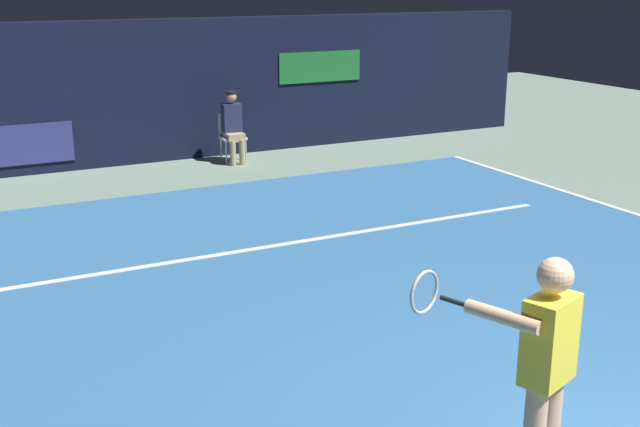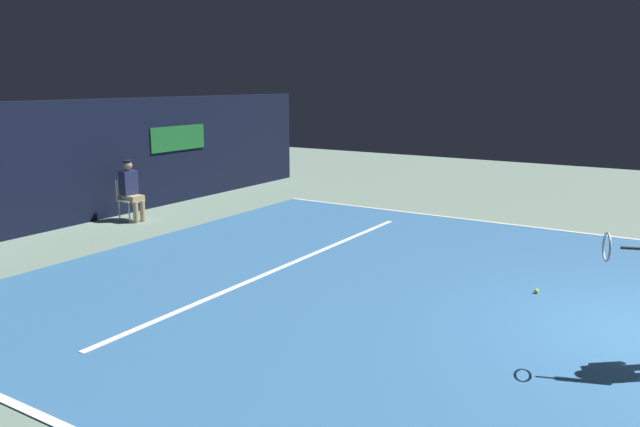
# 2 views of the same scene
# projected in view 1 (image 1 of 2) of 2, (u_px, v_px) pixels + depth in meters

# --- Properties ---
(ground_plane) EXTENTS (31.35, 31.35, 0.00)m
(ground_plane) POSITION_uv_depth(u_px,v_px,m) (361.00, 289.00, 8.92)
(ground_plane) COLOR slate
(court_surface) EXTENTS (10.09, 10.07, 0.01)m
(court_surface) POSITION_uv_depth(u_px,v_px,m) (361.00, 288.00, 8.92)
(court_surface) COLOR #336699
(court_surface) RESTS_ON ground
(line_service) EXTENTS (7.87, 0.10, 0.01)m
(line_service) POSITION_uv_depth(u_px,v_px,m) (293.00, 243.00, 10.42)
(line_service) COLOR white
(line_service) RESTS_ON court_surface
(back_wall) EXTENTS (16.03, 0.33, 2.60)m
(back_wall) POSITION_uv_depth(u_px,v_px,m) (162.00, 91.00, 14.86)
(back_wall) COLOR black
(back_wall) RESTS_ON ground
(tennis_player) EXTENTS (0.85, 0.91, 1.73)m
(tennis_player) POSITION_uv_depth(u_px,v_px,m) (542.00, 369.00, 4.98)
(tennis_player) COLOR #DBAD89
(tennis_player) RESTS_ON ground
(line_judge_on_chair) EXTENTS (0.47, 0.55, 1.32)m
(line_judge_on_chair) POSITION_uv_depth(u_px,v_px,m) (233.00, 126.00, 14.79)
(line_judge_on_chair) COLOR white
(line_judge_on_chair) RESTS_ON ground
(tennis_ball) EXTENTS (0.07, 0.07, 0.07)m
(tennis_ball) POSITION_uv_depth(u_px,v_px,m) (545.00, 342.00, 7.51)
(tennis_ball) COLOR #CCE033
(tennis_ball) RESTS_ON court_surface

